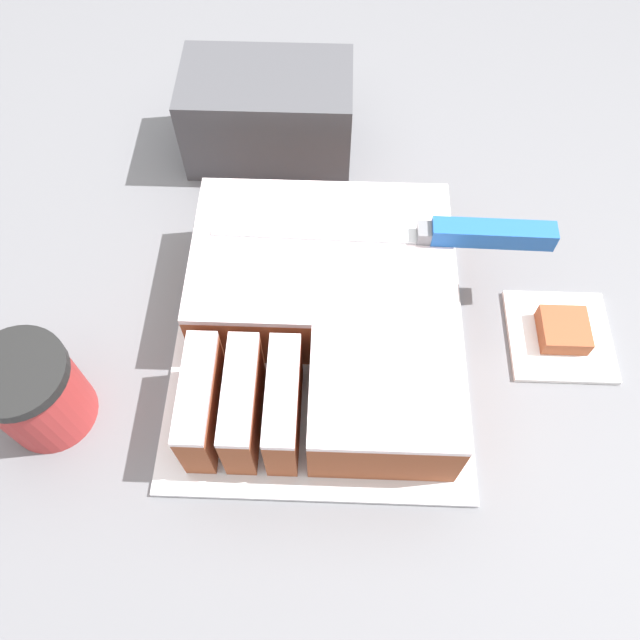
{
  "coord_description": "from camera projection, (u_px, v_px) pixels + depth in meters",
  "views": [
    {
      "loc": [
        0.06,
        -0.4,
        1.55
      ],
      "look_at": [
        0.05,
        -0.08,
        1.0
      ],
      "focal_mm": 35.0,
      "sensor_mm": 36.0,
      "label": 1
    }
  ],
  "objects": [
    {
      "name": "knife",
      "position": [
        461.0,
        234.0,
        0.63
      ],
      "size": [
        0.35,
        0.03,
        0.02
      ],
      "rotation": [
        0.0,
        0.0,
        3.12
      ],
      "color": "silver",
      "rests_on": "cake"
    },
    {
      "name": "cake_board",
      "position": [
        320.0,
        341.0,
        0.67
      ],
      "size": [
        0.31,
        0.34,
        0.01
      ],
      "color": "silver",
      "rests_on": "countertop"
    },
    {
      "name": "cake",
      "position": [
        325.0,
        315.0,
        0.64
      ],
      "size": [
        0.27,
        0.3,
        0.08
      ],
      "color": "#994C2D",
      "rests_on": "cake_board"
    },
    {
      "name": "storage_box",
      "position": [
        268.0,
        114.0,
        0.77
      ],
      "size": [
        0.21,
        0.12,
        0.11
      ],
      "color": "#47474C",
      "rests_on": "countertop"
    },
    {
      "name": "countertop",
      "position": [
        293.0,
        424.0,
        1.13
      ],
      "size": [
        1.4,
        1.1,
        0.95
      ],
      "color": "slate",
      "rests_on": "ground_plane"
    },
    {
      "name": "paper_napkin",
      "position": [
        559.0,
        336.0,
        0.68
      ],
      "size": [
        0.11,
        0.11,
        0.01
      ],
      "color": "white",
      "rests_on": "countertop"
    },
    {
      "name": "brownie",
      "position": [
        563.0,
        330.0,
        0.67
      ],
      "size": [
        0.05,
        0.05,
        0.02
      ],
      "color": "#994C2D",
      "rests_on": "paper_napkin"
    },
    {
      "name": "ground_plane",
      "position": [
        300.0,
        493.0,
        1.54
      ],
      "size": [
        8.0,
        8.0,
        0.0
      ],
      "primitive_type": "plane",
      "color": "#4C4742"
    },
    {
      "name": "coffee_cup",
      "position": [
        36.0,
        393.0,
        0.59
      ],
      "size": [
        0.09,
        0.09,
        0.1
      ],
      "color": "#B23333",
      "rests_on": "countertop"
    }
  ]
}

